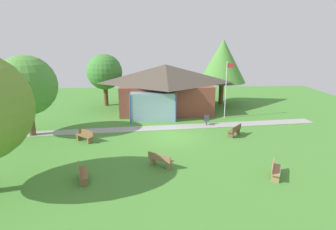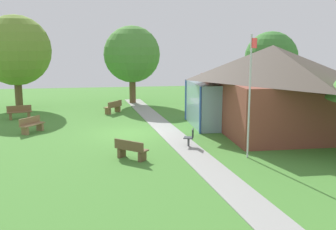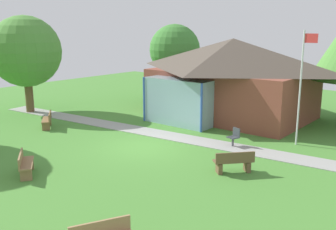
{
  "view_description": "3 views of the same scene",
  "coord_description": "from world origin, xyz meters",
  "px_view_note": "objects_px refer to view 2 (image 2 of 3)",
  "views": [
    {
      "loc": [
        -1.61,
        -20.6,
        7.3
      ],
      "look_at": [
        -0.25,
        1.88,
        1.14
      ],
      "focal_mm": 30.55,
      "sensor_mm": 36.0,
      "label": 1
    },
    {
      "loc": [
        21.27,
        -1.27,
        5.0
      ],
      "look_at": [
        -0.33,
        2.03,
        0.91
      ],
      "focal_mm": 43.34,
      "sensor_mm": 36.0,
      "label": 2
    },
    {
      "loc": [
        11.31,
        -12.37,
        5.31
      ],
      "look_at": [
        -0.04,
        1.63,
        1.19
      ],
      "focal_mm": 41.03,
      "sensor_mm": 36.0,
      "label": 3
    }
  ],
  "objects_px": {
    "bench_mid_left": "(113,107)",
    "tree_lawn_corner": "(16,50)",
    "tree_behind_pavilion_left": "(271,58)",
    "bench_front_left": "(20,113)",
    "pavilion": "(268,86)",
    "bench_front_center": "(32,125)",
    "flagpole": "(250,91)",
    "patio_chair_lawn_spare": "(190,138)",
    "tree_west_hedge": "(132,54)",
    "bench_mid_right": "(131,150)"
  },
  "relations": [
    {
      "from": "tree_west_hedge",
      "to": "bench_front_center",
      "type": "bearing_deg",
      "value": -32.46
    },
    {
      "from": "pavilion",
      "to": "bench_front_center",
      "type": "bearing_deg",
      "value": -94.14
    },
    {
      "from": "flagpole",
      "to": "bench_front_center",
      "type": "bearing_deg",
      "value": -122.45
    },
    {
      "from": "flagpole",
      "to": "tree_behind_pavilion_left",
      "type": "relative_size",
      "value": 0.93
    },
    {
      "from": "bench_front_left",
      "to": "tree_behind_pavilion_left",
      "type": "distance_m",
      "value": 17.62
    },
    {
      "from": "bench_front_center",
      "to": "tree_lawn_corner",
      "type": "relative_size",
      "value": 0.22
    },
    {
      "from": "bench_front_center",
      "to": "bench_mid_right",
      "type": "height_order",
      "value": "same"
    },
    {
      "from": "bench_front_left",
      "to": "tree_behind_pavilion_left",
      "type": "relative_size",
      "value": 0.28
    },
    {
      "from": "flagpole",
      "to": "tree_west_hedge",
      "type": "relative_size",
      "value": 0.86
    },
    {
      "from": "bench_front_left",
      "to": "tree_lawn_corner",
      "type": "bearing_deg",
      "value": -93.78
    },
    {
      "from": "pavilion",
      "to": "tree_behind_pavilion_left",
      "type": "distance_m",
      "value": 7.05
    },
    {
      "from": "patio_chair_lawn_spare",
      "to": "tree_lawn_corner",
      "type": "relative_size",
      "value": 0.13
    },
    {
      "from": "bench_mid_right",
      "to": "pavilion",
      "type": "bearing_deg",
      "value": 72.91
    },
    {
      "from": "bench_front_left",
      "to": "tree_lawn_corner",
      "type": "xyz_separation_m",
      "value": [
        -4.29,
        -0.86,
        3.81
      ]
    },
    {
      "from": "bench_mid_left",
      "to": "patio_chair_lawn_spare",
      "type": "bearing_deg",
      "value": -122.77
    },
    {
      "from": "flagpole",
      "to": "tree_lawn_corner",
      "type": "relative_size",
      "value": 0.77
    },
    {
      "from": "bench_front_center",
      "to": "bench_front_left",
      "type": "xyz_separation_m",
      "value": [
        -4.13,
        -1.46,
        0.0
      ]
    },
    {
      "from": "flagpole",
      "to": "tree_lawn_corner",
      "type": "height_order",
      "value": "tree_lawn_corner"
    },
    {
      "from": "tree_west_hedge",
      "to": "tree_lawn_corner",
      "type": "relative_size",
      "value": 0.9
    },
    {
      "from": "pavilion",
      "to": "bench_front_left",
      "type": "xyz_separation_m",
      "value": [
        -5.08,
        -14.49,
        -2.04
      ]
    },
    {
      "from": "bench_front_center",
      "to": "tree_lawn_corner",
      "type": "distance_m",
      "value": 9.53
    },
    {
      "from": "flagpole",
      "to": "patio_chair_lawn_spare",
      "type": "height_order",
      "value": "flagpole"
    },
    {
      "from": "bench_mid_left",
      "to": "patio_chair_lawn_spare",
      "type": "distance_m",
      "value": 10.1
    },
    {
      "from": "bench_mid_left",
      "to": "tree_lawn_corner",
      "type": "height_order",
      "value": "tree_lawn_corner"
    },
    {
      "from": "pavilion",
      "to": "bench_front_left",
      "type": "distance_m",
      "value": 15.49
    },
    {
      "from": "tree_behind_pavilion_left",
      "to": "bench_mid_right",
      "type": "bearing_deg",
      "value": -43.79
    },
    {
      "from": "pavilion",
      "to": "flagpole",
      "type": "distance_m",
      "value": 6.22
    },
    {
      "from": "patio_chair_lawn_spare",
      "to": "tree_west_hedge",
      "type": "distance_m",
      "value": 14.36
    },
    {
      "from": "bench_front_left",
      "to": "tree_west_hedge",
      "type": "distance_m",
      "value": 9.96
    },
    {
      "from": "bench_mid_right",
      "to": "tree_west_hedge",
      "type": "xyz_separation_m",
      "value": [
        -15.45,
        1.1,
        3.44
      ]
    },
    {
      "from": "flagpole",
      "to": "bench_mid_right",
      "type": "relative_size",
      "value": 3.68
    },
    {
      "from": "bench_front_center",
      "to": "tree_behind_pavilion_left",
      "type": "relative_size",
      "value": 0.27
    },
    {
      "from": "tree_behind_pavilion_left",
      "to": "flagpole",
      "type": "bearing_deg",
      "value": -26.34
    },
    {
      "from": "tree_west_hedge",
      "to": "tree_lawn_corner",
      "type": "distance_m",
      "value": 8.53
    },
    {
      "from": "bench_mid_right",
      "to": "tree_west_hedge",
      "type": "bearing_deg",
      "value": 127.45
    },
    {
      "from": "bench_mid_left",
      "to": "bench_mid_right",
      "type": "height_order",
      "value": "same"
    },
    {
      "from": "bench_front_left",
      "to": "pavilion",
      "type": "bearing_deg",
      "value": 145.56
    },
    {
      "from": "tree_lawn_corner",
      "to": "patio_chair_lawn_spare",
      "type": "bearing_deg",
      "value": 38.94
    },
    {
      "from": "bench_mid_right",
      "to": "tree_lawn_corner",
      "type": "bearing_deg",
      "value": 158.75
    },
    {
      "from": "bench_mid_left",
      "to": "bench_mid_right",
      "type": "distance_m",
      "value": 11.14
    },
    {
      "from": "bench_front_center",
      "to": "flagpole",
      "type": "bearing_deg",
      "value": 92.41
    },
    {
      "from": "tree_behind_pavilion_left",
      "to": "pavilion",
      "type": "bearing_deg",
      "value": -23.57
    },
    {
      "from": "bench_mid_left",
      "to": "tree_lawn_corner",
      "type": "bearing_deg",
      "value": 102.98
    },
    {
      "from": "tree_behind_pavilion_left",
      "to": "bench_front_left",
      "type": "bearing_deg",
      "value": -85.73
    },
    {
      "from": "bench_front_left",
      "to": "bench_mid_left",
      "type": "bearing_deg",
      "value": 175.91
    },
    {
      "from": "bench_mid_left",
      "to": "tree_west_hedge",
      "type": "height_order",
      "value": "tree_west_hedge"
    },
    {
      "from": "patio_chair_lawn_spare",
      "to": "bench_mid_right",
      "type": "bearing_deg",
      "value": 137.4
    },
    {
      "from": "bench_front_left",
      "to": "patio_chair_lawn_spare",
      "type": "distance_m",
      "value": 12.54
    },
    {
      "from": "patio_chair_lawn_spare",
      "to": "tree_west_hedge",
      "type": "bearing_deg",
      "value": 25.35
    },
    {
      "from": "pavilion",
      "to": "tree_west_hedge",
      "type": "xyz_separation_m",
      "value": [
        -10.56,
        -6.92,
        1.4
      ]
    }
  ]
}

